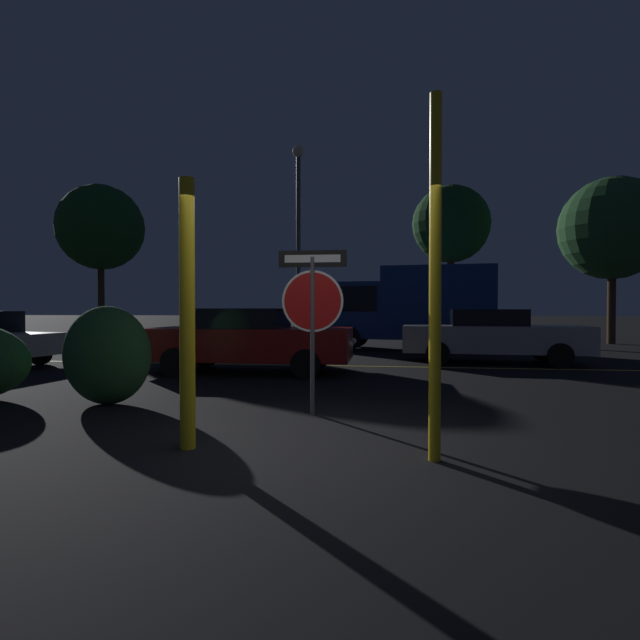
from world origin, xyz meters
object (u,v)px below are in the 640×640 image
object	(u,v)px
stop_sign	(313,300)
tree_0	(612,229)
passing_car_2	(250,340)
tree_1	(451,225)
passing_car_3	(492,336)
tree_2	(101,228)
yellow_pole_left	(187,314)
hedge_bush_1	(107,355)
yellow_pole_right	(435,278)
delivery_truck	(403,305)
street_lamp	(298,221)

from	to	relation	value
stop_sign	tree_0	bearing A→B (deg)	55.70
tree_0	passing_car_2	bearing A→B (deg)	-136.76
stop_sign	tree_1	world-z (taller)	tree_1
stop_sign	tree_1	distance (m)	17.71
stop_sign	tree_1	bearing A→B (deg)	76.11
stop_sign	passing_car_3	distance (m)	7.89
tree_2	stop_sign	bearing A→B (deg)	-51.26
yellow_pole_left	tree_2	xyz separation A→B (m)	(-12.56, 18.65, 4.21)
hedge_bush_1	passing_car_2	world-z (taller)	hedge_bush_1
stop_sign	tree_0	size ratio (longest dim) A/B	0.32
yellow_pole_right	tree_0	xyz separation A→B (m)	(8.55, 17.37, 3.06)
stop_sign	tree_2	bearing A→B (deg)	127.15
delivery_truck	street_lamp	size ratio (longest dim) A/B	0.83
yellow_pole_left	tree_0	distance (m)	20.76
yellow_pole_right	tree_1	world-z (taller)	tree_1
tree_0	tree_2	xyz separation A→B (m)	(-23.50, 1.33, 0.82)
delivery_truck	tree_1	xyz separation A→B (m)	(2.28, 5.65, 3.73)
passing_car_2	passing_car_3	distance (m)	6.32
yellow_pole_right	tree_2	size ratio (longest dim) A/B	0.43
stop_sign	tree_0	distance (m)	18.73
yellow_pole_right	tree_2	xyz separation A→B (m)	(-14.95, 18.70, 3.88)
yellow_pole_left	street_lamp	bearing A→B (deg)	96.01
hedge_bush_1	passing_car_2	bearing A→B (deg)	75.66
delivery_truck	passing_car_3	bearing A→B (deg)	-148.15
passing_car_2	tree_1	xyz separation A→B (m)	(5.76, 12.71, 4.56)
tree_1	tree_2	size ratio (longest dim) A/B	0.92
passing_car_3	delivery_truck	bearing A→B (deg)	-149.18
street_lamp	tree_1	distance (m)	8.13
yellow_pole_right	delivery_truck	xyz separation A→B (m)	(-0.02, 13.10, -0.12)
passing_car_3	street_lamp	size ratio (longest dim) A/B	0.64
yellow_pole_left	tree_1	bearing A→B (deg)	76.02
hedge_bush_1	tree_2	distance (m)	20.20
passing_car_3	delivery_truck	distance (m)	4.90
yellow_pole_left	passing_car_3	size ratio (longest dim) A/B	0.56
delivery_truck	yellow_pole_left	bearing A→B (deg)	174.35
hedge_bush_1	street_lamp	distance (m)	11.94
passing_car_3	street_lamp	xyz separation A→B (m)	(-5.98, 4.55, 3.93)
tree_0	tree_1	bearing A→B (deg)	167.64
tree_0	tree_1	size ratio (longest dim) A/B	0.97
tree_0	hedge_bush_1	bearing A→B (deg)	-130.53
stop_sign	tree_0	xyz separation A→B (m)	(9.97, 15.53, 3.21)
passing_car_2	tree_0	world-z (taller)	tree_0
hedge_bush_1	passing_car_3	distance (m)	9.48
yellow_pole_right	tree_1	bearing A→B (deg)	83.13
delivery_truck	tree_0	distance (m)	10.08
street_lamp	tree_2	world-z (taller)	tree_2
yellow_pole_right	street_lamp	world-z (taller)	street_lamp
yellow_pole_right	hedge_bush_1	bearing A→B (deg)	154.98
tree_2	delivery_truck	bearing A→B (deg)	-20.55
delivery_truck	street_lamp	bearing A→B (deg)	90.85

